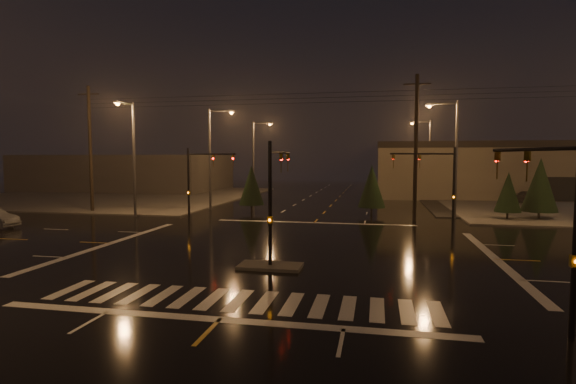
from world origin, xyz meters
TOP-DOWN VIEW (x-y plane):
  - ground at (0.00, 0.00)m, footprint 140.00×140.00m
  - sidewalk_nw at (-30.00, 30.00)m, footprint 36.00×36.00m
  - median_island at (0.00, -4.00)m, footprint 3.00×1.60m
  - crosswalk at (0.00, -9.00)m, footprint 15.00×2.60m
  - stop_bar_near at (0.00, -11.00)m, footprint 16.00×0.50m
  - stop_bar_far at (0.00, 11.00)m, footprint 16.00×0.50m
  - commercial_block at (-35.00, 42.00)m, footprint 30.00×18.00m
  - signal_mast_median at (0.00, -3.07)m, footprint 0.25×4.59m
  - signal_mast_ne at (9.50, 10.14)m, footprint 4.84×1.86m
  - signal_mast_nw at (-9.50, 10.14)m, footprint 4.84×1.86m
  - signal_mast_se at (10.23, -9.75)m, footprint 1.55×3.87m
  - streetlight_1 at (-11.18, 18.00)m, footprint 2.77×0.32m
  - streetlight_2 at (-11.18, 34.00)m, footprint 2.77×0.32m
  - streetlight_3 at (11.18, 16.00)m, footprint 2.77×0.32m
  - streetlight_4 at (11.18, 36.00)m, footprint 2.77×0.32m
  - streetlight_5 at (-16.00, 11.18)m, footprint 0.32×2.77m
  - utility_pole_0 at (-22.00, 14.00)m, footprint 2.20×0.32m
  - utility_pole_1 at (8.00, 14.00)m, footprint 2.20×0.32m
  - conifer_0 at (15.64, 15.68)m, footprint 2.13×2.13m
  - conifer_1 at (18.35, 16.57)m, footprint 2.88×2.88m
  - conifer_3 at (-6.89, 16.88)m, footprint 2.42×2.42m
  - conifer_4 at (4.44, 16.87)m, footprint 2.46×2.46m
  - car_parked at (21.69, 29.18)m, footprint 3.34×5.03m

SIDE VIEW (x-z plane):
  - ground at x=0.00m, z-range 0.00..0.00m
  - crosswalk at x=0.00m, z-range 0.00..0.01m
  - stop_bar_near at x=0.00m, z-range 0.00..0.01m
  - stop_bar_far at x=0.00m, z-range 0.00..0.01m
  - sidewalk_nw at x=-30.00m, z-range 0.00..0.12m
  - median_island at x=0.00m, z-range 0.00..0.15m
  - car_parked at x=21.69m, z-range 0.00..1.59m
  - conifer_0 at x=15.64m, z-range 0.35..4.38m
  - conifer_3 at x=-6.89m, z-range 0.35..4.82m
  - conifer_4 at x=4.44m, z-range 0.35..4.90m
  - commercial_block at x=-35.00m, z-range 0.00..5.60m
  - conifer_1 at x=18.35m, z-range 0.35..5.54m
  - signal_mast_se at x=10.23m, z-range 0.71..6.71m
  - signal_mast_median at x=0.00m, z-range 0.75..6.75m
  - signal_mast_ne at x=9.50m, z-range 0.79..6.79m
  - signal_mast_nw at x=-9.50m, z-range 0.79..6.79m
  - streetlight_1 at x=-11.18m, z-range 0.80..10.80m
  - streetlight_2 at x=-11.18m, z-range 0.80..10.80m
  - streetlight_3 at x=11.18m, z-range 0.80..10.80m
  - streetlight_4 at x=11.18m, z-range 0.80..10.80m
  - streetlight_5 at x=-16.00m, z-range 0.80..10.80m
  - utility_pole_0 at x=-22.00m, z-range 0.13..12.13m
  - utility_pole_1 at x=8.00m, z-range 0.13..12.13m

